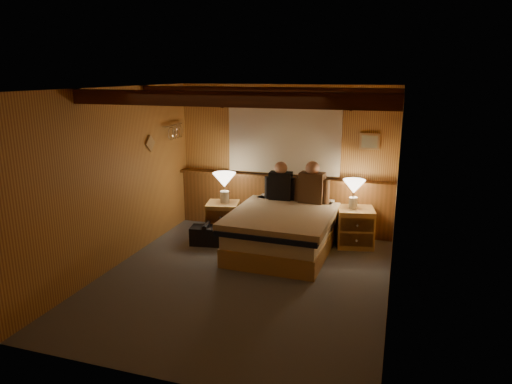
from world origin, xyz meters
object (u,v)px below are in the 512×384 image
at_px(bed, 283,231).
at_px(person_left, 281,184).
at_px(person_right, 312,186).
at_px(duffel_bag, 206,235).
at_px(nightstand_right, 355,227).
at_px(lamp_right, 354,188).
at_px(nightstand_left, 223,219).
at_px(lamp_left, 224,182).

xyz_separation_m(bed, person_left, (-0.20, 0.62, 0.55)).
relative_size(bed, person_right, 2.77).
bearing_deg(duffel_bag, bed, -5.71).
bearing_deg(nightstand_right, duffel_bag, -175.86).
bearing_deg(duffel_bag, person_left, 25.84).
xyz_separation_m(nightstand_right, lamp_right, (-0.05, 0.02, 0.60)).
bearing_deg(lamp_right, duffel_bag, -162.89).
xyz_separation_m(person_left, person_right, (0.51, -0.03, 0.02)).
height_order(nightstand_left, lamp_left, lamp_left).
relative_size(person_right, duffel_bag, 1.32).
height_order(bed, nightstand_left, bed).
bearing_deg(nightstand_left, nightstand_right, -7.05).
bearing_deg(person_right, nightstand_left, -165.83).
bearing_deg(nightstand_left, person_right, -3.20).
bearing_deg(duffel_bag, lamp_left, 66.84).
xyz_separation_m(nightstand_left, duffel_bag, (-0.10, -0.45, -0.13)).
xyz_separation_m(bed, lamp_right, (0.94, 0.58, 0.57)).
height_order(nightstand_right, person_right, person_right).
distance_m(nightstand_left, lamp_left, 0.62).
xyz_separation_m(lamp_right, person_left, (-1.15, 0.04, -0.03)).
relative_size(person_left, duffel_bag, 1.24).
distance_m(nightstand_left, person_left, 1.10).
xyz_separation_m(bed, nightstand_left, (-1.10, 0.38, -0.05)).
height_order(person_right, duffel_bag, person_right).
height_order(lamp_right, person_left, person_left).
distance_m(bed, lamp_left, 1.29).
relative_size(nightstand_right, person_right, 0.93).
xyz_separation_m(lamp_left, person_right, (1.38, 0.18, 0.00)).
xyz_separation_m(bed, nightstand_right, (0.99, 0.56, -0.03)).
bearing_deg(lamp_left, bed, -21.07).
bearing_deg(lamp_left, nightstand_right, 3.98).
bearing_deg(person_left, person_right, -6.56).
xyz_separation_m(nightstand_left, person_right, (1.40, 0.22, 0.62)).
xyz_separation_m(lamp_right, duffel_bag, (-2.14, -0.66, -0.75)).
xyz_separation_m(nightstand_right, person_right, (-0.69, 0.04, 0.60)).
bearing_deg(duffel_bag, person_right, 14.77).
bearing_deg(nightstand_right, lamp_right, 142.19).
xyz_separation_m(lamp_left, lamp_right, (2.02, 0.17, 0.01)).
relative_size(lamp_left, lamp_right, 1.11).
relative_size(person_left, person_right, 0.94).
distance_m(lamp_right, person_left, 1.15).
bearing_deg(nightstand_right, lamp_left, 171.98).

